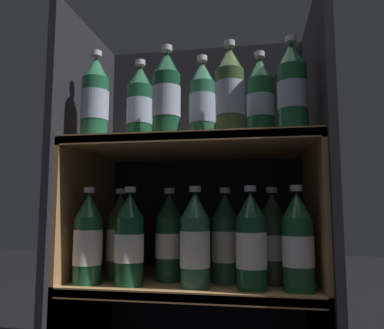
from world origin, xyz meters
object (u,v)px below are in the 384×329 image
(bottle_upper_front_3, at_px, (292,90))
(bottle_lower_back_0, at_px, (120,239))
(bottle_upper_back_2, at_px, (260,101))
(bottle_lower_back_1, at_px, (169,239))
(bottle_lower_front_0, at_px, (88,241))
(bottle_upper_front_1, at_px, (166,97))
(bottle_lower_front_4, at_px, (298,244))
(bottle_lower_back_3, at_px, (273,240))
(bottle_upper_back_0, at_px, (140,107))
(bottle_upper_back_1, at_px, (202,104))
(bottle_lower_back_2, at_px, (226,240))
(bottle_upper_front_0, at_px, (95,100))
(bottle_lower_front_3, at_px, (251,243))
(bottle_lower_front_1, at_px, (129,241))
(bottle_lower_front_2, at_px, (195,242))
(bottle_upper_front_2, at_px, (230,93))

(bottle_upper_front_3, bearing_deg, bottle_lower_back_0, 170.04)
(bottle_upper_back_2, relative_size, bottle_lower_back_1, 1.00)
(bottle_lower_front_0, bearing_deg, bottle_upper_front_1, 0.00)
(bottle_lower_front_0, bearing_deg, bottle_lower_front_4, 0.00)
(bottle_upper_back_2, height_order, bottle_lower_back_3, bottle_upper_back_2)
(bottle_upper_back_0, bearing_deg, bottle_lower_front_0, -142.28)
(bottle_upper_back_1, relative_size, bottle_lower_back_0, 1.00)
(bottle_lower_front_4, relative_size, bottle_lower_back_2, 1.00)
(bottle_upper_front_0, distance_m, bottle_upper_back_2, 0.43)
(bottle_lower_front_3, relative_size, bottle_lower_back_2, 1.00)
(bottle_lower_front_3, bearing_deg, bottle_upper_back_0, 165.18)
(bottle_lower_front_3, relative_size, bottle_lower_back_0, 1.00)
(bottle_upper_front_1, xyz_separation_m, bottle_lower_front_3, (0.21, 0.00, -0.36))
(bottle_lower_front_0, relative_size, bottle_lower_back_2, 1.00)
(bottle_lower_front_1, distance_m, bottle_lower_back_1, 0.11)
(bottle_upper_back_1, bearing_deg, bottle_upper_front_3, -19.20)
(bottle_lower_front_2, relative_size, bottle_lower_back_3, 1.00)
(bottle_upper_back_0, distance_m, bottle_lower_back_2, 0.43)
(bottle_lower_front_2, relative_size, bottle_lower_front_3, 1.00)
(bottle_lower_front_4, bearing_deg, bottle_lower_back_3, 123.39)
(bottle_lower_back_2, bearing_deg, bottle_lower_back_1, 180.00)
(bottle_lower_front_3, bearing_deg, bottle_upper_front_2, 180.00)
(bottle_lower_front_4, bearing_deg, bottle_lower_front_1, 180.00)
(bottle_lower_front_4, xyz_separation_m, bottle_lower_back_0, (-0.45, 0.08, -0.00))
(bottle_lower_front_2, distance_m, bottle_lower_back_0, 0.23)
(bottle_lower_back_2, height_order, bottle_lower_back_3, same)
(bottle_lower_front_1, bearing_deg, bottle_lower_back_1, 44.25)
(bottle_upper_front_1, height_order, bottle_lower_front_1, bottle_upper_front_1)
(bottle_lower_back_2, bearing_deg, bottle_upper_back_0, 180.00)
(bottle_lower_back_0, xyz_separation_m, bottle_lower_back_2, (0.28, 0.00, 0.00))
(bottle_upper_back_0, distance_m, bottle_upper_back_1, 0.18)
(bottle_upper_back_1, xyz_separation_m, bottle_lower_front_1, (-0.17, -0.08, -0.36))
(bottle_upper_front_3, bearing_deg, bottle_upper_back_0, 168.87)
(bottle_upper_front_1, bearing_deg, bottle_upper_front_0, 180.00)
(bottle_upper_front_0, distance_m, bottle_upper_front_3, 0.50)
(bottle_lower_front_0, height_order, bottle_lower_front_3, same)
(bottle_upper_front_2, height_order, bottle_lower_front_1, bottle_upper_front_2)
(bottle_upper_back_0, relative_size, bottle_lower_front_0, 1.00)
(bottle_upper_front_0, height_order, bottle_upper_front_3, same)
(bottle_upper_front_0, xyz_separation_m, bottle_upper_front_3, (0.50, -0.00, 0.00))
(bottle_upper_front_3, xyz_separation_m, bottle_lower_front_4, (0.00, 0.00, -0.36))
(bottle_lower_front_2, bearing_deg, bottle_lower_front_0, 180.00)
(bottle_upper_front_3, xyz_separation_m, bottle_lower_front_3, (-0.10, 0.00, -0.36))
(bottle_upper_front_0, xyz_separation_m, bottle_lower_front_4, (0.50, 0.00, -0.36))
(bottle_lower_front_0, relative_size, bottle_lower_front_2, 1.00)
(bottle_upper_front_2, bearing_deg, bottle_upper_front_1, -180.00)
(bottle_lower_front_1, height_order, bottle_lower_back_0, same)
(bottle_lower_back_0, bearing_deg, bottle_lower_front_4, -9.93)
(bottle_upper_back_2, bearing_deg, bottle_lower_back_2, -180.00)
(bottle_lower_back_1, xyz_separation_m, bottle_lower_back_2, (0.15, -0.00, -0.00))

